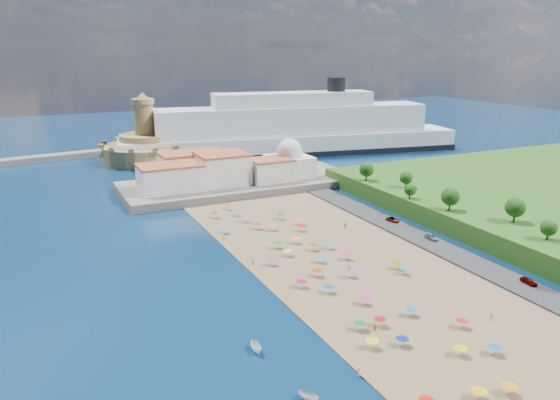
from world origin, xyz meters
TOP-DOWN VIEW (x-y plane):
  - ground at (0.00, 0.00)m, footprint 700.00×700.00m
  - terrace at (10.00, 73.00)m, footprint 90.00×36.00m
  - jetty at (-12.00, 108.00)m, footprint 18.00×70.00m
  - waterfront_buildings at (-3.05, 73.64)m, footprint 57.00×29.00m
  - domed_building at (30.00, 71.00)m, footprint 16.00×16.00m
  - fortress at (-12.00, 138.00)m, footprint 40.00×40.00m
  - cruise_ship at (59.46, 125.77)m, footprint 173.11×54.13m
  - beach_parasols at (-1.63, -11.76)m, footprint 31.58×115.23m
  - beachgoers at (0.79, -3.46)m, footprint 39.67×88.63m
  - moored_boats at (-29.97, -44.80)m, footprint 4.19×20.58m
  - parked_cars at (36.00, -9.66)m, footprint 2.67×54.98m
  - hillside_trees at (49.05, -11.71)m, footprint 15.28×102.98m

SIDE VIEW (x-z plane):
  - ground at x=0.00m, z-range 0.00..0.00m
  - moored_boats at x=-29.97m, z-range -0.03..1.56m
  - beachgoers at x=0.79m, z-range 0.18..2.06m
  - jetty at x=-12.00m, z-range 0.00..2.40m
  - parked_cars at x=36.00m, z-range 0.67..2.05m
  - terrace at x=10.00m, z-range 0.00..3.00m
  - beach_parasols at x=-1.63m, z-range 1.05..3.25m
  - fortress at x=-12.00m, z-range -9.52..22.88m
  - waterfront_buildings at x=-3.05m, z-range 2.38..13.38m
  - domed_building at x=30.00m, z-range 1.47..16.47m
  - hillside_trees at x=49.05m, z-range 6.24..13.76m
  - cruise_ship at x=59.46m, z-range -7.63..29.83m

